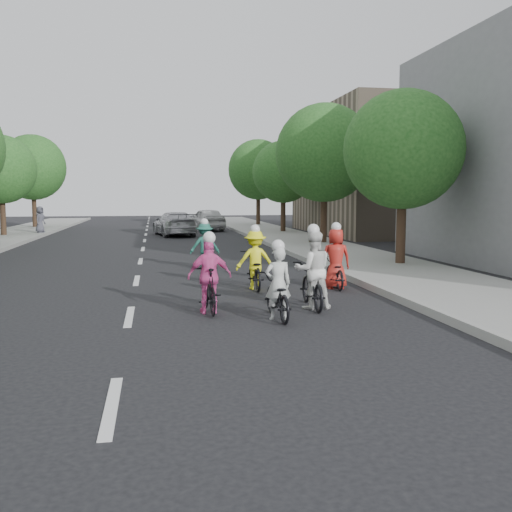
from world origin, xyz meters
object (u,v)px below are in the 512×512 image
object	(u,v)px
cyclist_2	(312,278)
spectator_2	(40,219)
follow_car_trail	(207,219)
cyclist_0	(205,249)
cyclist_3	(335,265)
follow_car_lead	(174,224)
cyclist_5	(209,283)
cyclist_4	(277,293)
cyclist_1	(255,265)

from	to	relation	value
cyclist_2	spectator_2	distance (m)	27.54
cyclist_2	follow_car_trail	world-z (taller)	cyclist_2
cyclist_0	cyclist_3	distance (m)	5.70
follow_car_lead	follow_car_trail	bearing A→B (deg)	-126.02
cyclist_2	cyclist_3	distance (m)	2.81
cyclist_5	follow_car_lead	xyz separation A→B (m)	(0.12, 23.58, 0.11)
cyclist_0	cyclist_5	bearing A→B (deg)	84.52
cyclist_4	cyclist_5	world-z (taller)	cyclist_5
cyclist_3	spectator_2	distance (m)	25.83
cyclist_1	cyclist_3	size ratio (longest dim) A/B	1.06
cyclist_0	cyclist_1	world-z (taller)	cyclist_1
cyclist_1	follow_car_trail	bearing A→B (deg)	-90.25
cyclist_5	follow_car_trail	world-z (taller)	cyclist_5
spectator_2	cyclist_3	bearing A→B (deg)	-131.74
cyclist_0	cyclist_5	xyz separation A→B (m)	(-0.55, -7.43, -0.02)
cyclist_5	follow_car_trail	xyz separation A→B (m)	(2.58, 28.52, 0.16)
cyclist_0	cyclist_4	distance (m)	8.29
cyclist_2	follow_car_lead	xyz separation A→B (m)	(-2.12, 23.47, 0.08)
cyclist_3	spectator_2	size ratio (longest dim) A/B	1.07
cyclist_1	cyclist_4	bearing A→B (deg)	89.05
follow_car_lead	cyclist_4	bearing A→B (deg)	83.12
cyclist_4	cyclist_0	bearing A→B (deg)	-86.78
cyclist_5	cyclist_0	bearing A→B (deg)	-97.07
cyclist_5	follow_car_trail	size ratio (longest dim) A/B	0.37
cyclist_0	follow_car_trail	distance (m)	21.18
cyclist_3	spectator_2	xyz separation A→B (m)	(-11.67, 23.04, 0.36)
spectator_2	follow_car_lead	bearing A→B (deg)	-82.59
follow_car_trail	follow_car_lead	bearing A→B (deg)	55.30
cyclist_2	cyclist_5	distance (m)	2.25
cyclist_3	cyclist_5	xyz separation A→B (m)	(-3.56, -2.59, 0.02)
cyclist_2	follow_car_lead	bearing A→B (deg)	-81.98
cyclist_0	cyclist_3	world-z (taller)	cyclist_3
cyclist_0	spectator_2	size ratio (longest dim) A/B	1.03
cyclist_4	cyclist_5	size ratio (longest dim) A/B	1.01
cyclist_4	cyclist_5	distance (m)	1.51
cyclist_4	cyclist_5	bearing A→B (deg)	-35.02
cyclist_1	spectator_2	world-z (taller)	spectator_2
follow_car_lead	follow_car_trail	size ratio (longest dim) A/B	1.09
cyclist_3	follow_car_trail	distance (m)	25.95
cyclist_1	spectator_2	xyz separation A→B (m)	(-9.57, 22.74, 0.35)
cyclist_0	cyclist_1	size ratio (longest dim) A/B	0.90
cyclist_2	cyclist_4	size ratio (longest dim) A/B	1.09
cyclist_4	spectator_2	bearing A→B (deg)	-72.18
cyclist_2	spectator_2	size ratio (longest dim) A/B	1.14
cyclist_5	cyclist_2	bearing A→B (deg)	-179.96
cyclist_2	follow_car_lead	world-z (taller)	cyclist_2
cyclist_2	cyclist_3	world-z (taller)	cyclist_2
cyclist_0	cyclist_3	size ratio (longest dim) A/B	0.96
follow_car_lead	cyclist_3	bearing A→B (deg)	89.76
follow_car_lead	spectator_2	world-z (taller)	spectator_2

